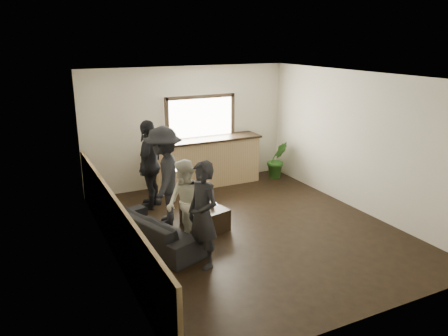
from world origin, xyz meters
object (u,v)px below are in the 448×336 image
bar_counter (205,159)px  cup_b (212,205)px  person_b (185,204)px  person_c (164,176)px  sofa (156,230)px  person_d (150,164)px  potted_plant (277,160)px  person_a (203,215)px  cup_a (191,202)px  coffee_table (205,216)px

bar_counter → cup_b: 2.52m
person_b → person_c: bearing=175.0°
sofa → person_c: bearing=-48.1°
person_b → person_d: bearing=175.0°
potted_plant → person_c: (-3.45, -1.43, 0.47)m
sofa → person_a: 1.21m
cup_b → person_c: size_ratio=0.06×
cup_a → person_b: bearing=-118.7°
person_a → person_d: person_d is taller
sofa → person_d: person_d is taller
potted_plant → coffee_table: bearing=-145.9°
cup_a → person_d: bearing=108.0°
cup_a → cup_b: 0.42m
person_b → bar_counter: bearing=145.2°
bar_counter → person_a: size_ratio=1.60×
cup_b → sofa: bearing=-169.8°
sofa → person_c: (0.45, 0.84, 0.66)m
potted_plant → cup_b: bearing=-143.1°
person_a → person_b: bearing=167.4°
person_b → person_a: bearing=-5.0°
potted_plant → person_b: size_ratio=0.62×
bar_counter → person_d: 1.82m
sofa → person_a: (0.45, -0.98, 0.56)m
coffee_table → person_a: person_a is taller
bar_counter → sofa: bearing=-128.7°
coffee_table → sofa: bearing=-162.0°
coffee_table → person_b: person_b is taller
bar_counter → person_c: bar_counter is taller
cup_a → person_c: (-0.40, 0.33, 0.48)m
coffee_table → person_b: size_ratio=0.62×
coffee_table → potted_plant: bearing=34.1°
person_a → person_d: (-0.00, 2.72, 0.08)m
coffee_table → person_a: (-0.60, -1.32, 0.64)m
bar_counter → person_a: (-1.60, -3.53, 0.20)m
cup_b → person_a: (-0.70, -1.18, 0.38)m
cup_b → cup_a: bearing=134.8°
person_c → person_d: 0.91m
coffee_table → cup_b: cup_b is taller
bar_counter → coffee_table: bar_counter is taller
bar_counter → person_c: bearing=-132.9°
sofa → person_b: person_b is taller
person_d → cup_b: bearing=58.2°
cup_a → person_b: 0.89m
cup_a → bar_counter: bearing=59.8°
cup_b → bar_counter: bearing=69.0°
bar_counter → sofa: (-2.05, -2.56, -0.36)m
cup_a → person_c: person_c is taller
cup_b → person_a: person_a is taller
sofa → potted_plant: bearing=-79.6°
sofa → coffee_table: size_ratio=2.08×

